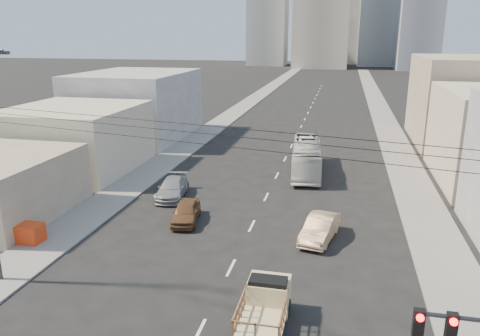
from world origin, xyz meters
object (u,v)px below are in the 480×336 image
at_px(city_bus, 307,157).
at_px(sedan_tan, 320,228).
at_px(sedan_brown, 186,212).
at_px(sedan_grey, 172,188).
at_px(crate_stack, 28,233).
at_px(flatbed_pickup, 265,305).

height_order(city_bus, sedan_tan, city_bus).
bearing_deg(sedan_tan, sedan_brown, -173.92).
distance_m(sedan_grey, crate_stack, 11.55).
bearing_deg(city_bus, sedan_tan, -86.44).
bearing_deg(sedan_tan, crate_stack, -153.83).
bearing_deg(flatbed_pickup, sedan_tan, 79.24).
distance_m(flatbed_pickup, sedan_brown, 12.99).
bearing_deg(sedan_grey, flatbed_pickup, -65.02).
bearing_deg(sedan_tan, city_bus, 109.83).
height_order(sedan_grey, crate_stack, sedan_grey).
bearing_deg(crate_stack, sedan_grey, 60.38).
relative_size(sedan_brown, sedan_grey, 0.83).
xyz_separation_m(flatbed_pickup, sedan_grey, (-10.02, 15.36, -0.37)).
relative_size(flatbed_pickup, sedan_brown, 1.06).
xyz_separation_m(city_bus, sedan_grey, (-9.82, -9.25, -0.75)).
xyz_separation_m(sedan_tan, sedan_grey, (-11.89, 5.56, -0.03)).
bearing_deg(sedan_grey, sedan_tan, -33.21).
distance_m(flatbed_pickup, crate_stack, 16.61).
relative_size(sedan_grey, crate_stack, 2.78).
bearing_deg(city_bus, sedan_brown, -121.48).
relative_size(sedan_brown, crate_stack, 2.32).
height_order(sedan_brown, sedan_grey, sedan_grey).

